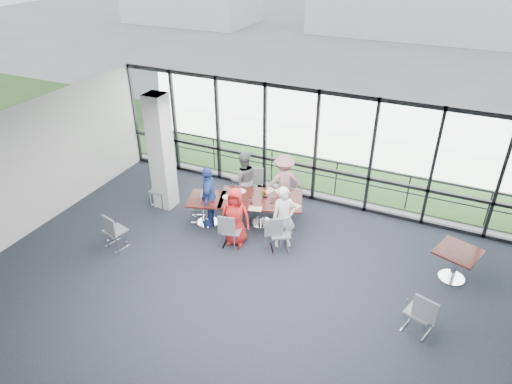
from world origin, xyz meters
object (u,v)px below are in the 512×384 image
at_px(chair_spare_lb, 160,190).
at_px(chair_main_nl, 232,230).
at_px(diner_near_left, 235,216).
at_px(diner_far_left, 244,180).
at_px(side_table_right, 457,256).
at_px(diner_far_right, 284,181).
at_px(chair_main_fr, 283,191).
at_px(chair_main_end, 199,206).
at_px(main_table, 261,202).
at_px(chair_spare_la, 115,231).
at_px(diner_end, 209,195).
at_px(chair_spare_r, 420,312).
at_px(side_table_left, 207,202).
at_px(diner_near_right, 284,218).
at_px(chair_main_nr, 280,234).
at_px(chair_main_fl, 249,187).
at_px(structural_column, 161,153).

bearing_deg(chair_spare_lb, chair_main_nl, 160.23).
xyz_separation_m(diner_near_left, diner_far_left, (-0.58, 1.64, 0.06)).
xyz_separation_m(side_table_right, diner_far_right, (-4.52, 1.30, 0.15)).
distance_m(diner_near_left, chair_spare_lb, 2.79).
height_order(chair_main_fr, chair_main_end, chair_main_end).
height_order(diner_far_right, chair_main_fr, diner_far_right).
distance_m(main_table, chair_spare_la, 3.64).
bearing_deg(main_table, diner_end, -177.56).
relative_size(diner_near_left, diner_end, 0.94).
xyz_separation_m(chair_main_fr, chair_spare_r, (4.05, -3.27, 0.06)).
height_order(side_table_left, chair_main_end, chair_main_end).
height_order(side_table_right, diner_near_left, diner_near_left).
bearing_deg(diner_near_right, chair_main_fr, 78.46).
xyz_separation_m(diner_far_right, chair_spare_lb, (-3.12, -1.37, -0.31)).
xyz_separation_m(chair_main_nr, chair_spare_lb, (-3.78, 0.52, 0.01)).
relative_size(diner_near_left, chair_main_fr, 1.78).
relative_size(chair_main_fl, chair_spare_la, 1.04).
distance_m(diner_far_right, chair_spare_r, 5.13).
distance_m(side_table_right, diner_near_left, 5.01).
xyz_separation_m(diner_near_right, chair_spare_r, (3.34, -1.49, -0.31)).
bearing_deg(diner_end, chair_spare_r, 54.02).
bearing_deg(chair_spare_r, chair_main_nr, 176.79).
height_order(side_table_right, chair_main_end, chair_main_end).
bearing_deg(diner_far_left, chair_main_fl, -140.39).
xyz_separation_m(main_table, chair_spare_r, (4.23, -2.13, -0.15)).
bearing_deg(diner_end, chair_spare_la, -57.81).
height_order(diner_far_left, diner_end, diner_far_left).
xyz_separation_m(main_table, chair_main_nr, (0.88, -0.84, -0.18)).
height_order(chair_main_nr, chair_spare_la, chair_spare_la).
bearing_deg(diner_end, main_table, 92.21).
relative_size(diner_far_left, chair_main_end, 1.88).
bearing_deg(chair_main_nr, chair_main_nl, 166.44).
relative_size(side_table_left, chair_spare_r, 1.17).
relative_size(diner_near_right, chair_main_nr, 1.74).
xyz_separation_m(structural_column, side_table_left, (1.50, -0.32, -0.96)).
bearing_deg(diner_end, chair_main_nr, 61.38).
bearing_deg(side_table_left, diner_near_left, -22.86).
xyz_separation_m(main_table, diner_far_right, (0.21, 1.06, 0.14)).
bearing_deg(chair_main_fl, diner_near_right, 109.90).
xyz_separation_m(diner_far_left, chair_main_fr, (0.97, 0.51, -0.39)).
xyz_separation_m(chair_main_end, chair_spare_lb, (-1.35, 0.20, 0.04)).
bearing_deg(chair_spare_lb, chair_main_end, 169.70).
xyz_separation_m(chair_main_nr, chair_main_fl, (-1.61, 1.67, 0.03)).
bearing_deg(diner_near_left, side_table_right, -3.74).
xyz_separation_m(diner_far_left, chair_spare_r, (5.02, -2.75, -0.32)).
xyz_separation_m(side_table_left, diner_near_left, (1.05, -0.44, 0.11)).
height_order(diner_end, chair_spare_lb, diner_end).
bearing_deg(chair_main_nr, main_table, 105.88).
bearing_deg(diner_near_right, side_table_left, 144.83).
bearing_deg(main_table, diner_far_left, 122.91).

